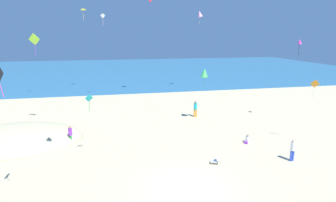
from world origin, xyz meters
TOP-DOWN VIEW (x-y plane):
  - ground_plane at (0.00, 10.00)m, footprint 120.00×120.00m
  - ocean_water at (0.00, 57.01)m, footprint 120.00×60.00m
  - dune_mound at (-12.43, 9.80)m, footprint 11.30×7.91m
  - beach_chair_mid_beach at (2.83, 2.64)m, footprint 0.78×0.76m
  - cooler_box at (-10.90, 13.32)m, footprint 0.50×0.57m
  - person_0 at (8.31, 1.93)m, footprint 0.36×0.36m
  - person_1 at (4.73, 13.66)m, footprint 0.42×0.42m
  - person_2 at (-7.62, 8.40)m, footprint 0.43×0.43m
  - person_3 at (6.81, 5.68)m, footprint 0.63×0.59m
  - kite_magenta at (13.79, 9.77)m, footprint 0.55×0.51m
  - kite_lime at (-10.86, 13.53)m, footprint 1.05×0.36m
  - kite_white at (-4.88, 23.46)m, footprint 0.63×0.23m
  - kite_yellow at (-7.93, 30.99)m, footprint 0.75×0.57m
  - kite_orange at (11.59, 4.48)m, footprint 0.64×0.31m
  - kite_green at (5.04, 11.90)m, footprint 1.08×1.16m
  - kite_teal at (-5.66, 5.32)m, footprint 0.53×0.34m
  - kite_pink at (9.56, 27.91)m, footprint 1.05×0.90m

SIDE VIEW (x-z plane):
  - ground_plane at x=0.00m, z-range 0.00..0.00m
  - dune_mound at x=-12.43m, z-range -1.27..1.27m
  - ocean_water at x=0.00m, z-range 0.00..0.05m
  - cooler_box at x=-10.90m, z-range 0.00..0.30m
  - person_3 at x=6.81m, z-range -0.09..0.62m
  - beach_chair_mid_beach at x=2.83m, z-range -0.01..0.57m
  - person_2 at x=-7.62m, z-range 0.12..1.66m
  - person_0 at x=8.31m, z-range 0.13..1.76m
  - person_1 at x=4.73m, z-range 0.14..1.90m
  - kite_teal at x=-5.66m, z-range 3.84..5.08m
  - kite_orange at x=11.59m, z-range 4.25..5.75m
  - kite_green at x=5.04m, z-range 4.16..6.02m
  - kite_magenta at x=13.79m, z-range 7.38..8.93m
  - kite_lime at x=-10.86m, z-range 7.36..9.37m
  - kite_white at x=-4.88m, z-range 10.32..11.89m
  - kite_pink at x=9.56m, z-range 10.92..12.93m
  - kite_yellow at x=-7.93m, z-range 11.67..13.43m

